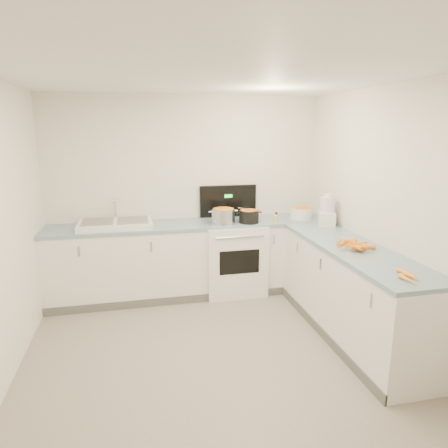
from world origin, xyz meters
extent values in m
cube|color=white|center=(0.00, 1.70, 0.45)|extent=(3.50, 0.60, 0.90)
cube|color=#7A9BAD|center=(0.00, 1.70, 0.92)|extent=(3.50, 0.62, 0.04)
cube|color=white|center=(1.45, 0.30, 0.45)|extent=(0.60, 2.20, 0.90)
cube|color=#7A9BAD|center=(1.45, 0.30, 0.92)|extent=(0.62, 2.20, 0.04)
cube|color=white|center=(0.55, 1.68, 0.45)|extent=(0.76, 0.65, 0.90)
cube|color=black|center=(0.55, 1.98, 1.15)|extent=(0.76, 0.05, 0.42)
cube|color=white|center=(-0.90, 1.70, 0.97)|extent=(0.86, 0.52, 0.07)
cube|color=slate|center=(-1.10, 1.70, 1.01)|extent=(0.36, 0.42, 0.01)
cube|color=slate|center=(-0.70, 1.70, 1.01)|extent=(0.36, 0.42, 0.01)
cylinder|color=silver|center=(-0.90, 1.92, 1.13)|extent=(0.03, 0.03, 0.24)
cylinder|color=silver|center=(0.39, 1.56, 1.02)|extent=(0.38, 0.38, 0.21)
cylinder|color=black|center=(0.72, 1.56, 1.01)|extent=(0.25, 0.25, 0.18)
cylinder|color=#AD7A47|center=(0.72, 1.56, 1.11)|extent=(0.21, 0.29, 0.01)
cylinder|color=white|center=(1.46, 1.65, 1.01)|extent=(0.36, 0.36, 0.14)
cylinder|color=#593319|center=(1.05, 1.48, 1.00)|extent=(0.05, 0.05, 0.11)
cylinder|color=#E5B266|center=(1.04, 1.47, 0.99)|extent=(0.05, 0.05, 0.09)
cube|color=white|center=(1.60, 1.21, 1.02)|extent=(0.26, 0.28, 0.17)
cylinder|color=silver|center=(1.60, 1.21, 1.20)|extent=(0.18, 0.18, 0.18)
cylinder|color=white|center=(1.60, 1.21, 1.31)|extent=(0.11, 0.11, 0.04)
cone|color=orange|center=(1.45, 0.19, 0.97)|extent=(0.19, 0.17, 0.05)
cone|color=orange|center=(1.44, 0.29, 0.96)|extent=(0.12, 0.18, 0.04)
cone|color=orange|center=(1.55, 0.31, 0.96)|extent=(0.20, 0.13, 0.05)
cone|color=orange|center=(1.47, 0.37, 0.97)|extent=(0.16, 0.20, 0.05)
cone|color=orange|center=(1.52, 0.21, 0.96)|extent=(0.17, 0.09, 0.05)
cone|color=orange|center=(1.43, 0.25, 0.96)|extent=(0.07, 0.21, 0.04)
cone|color=orange|center=(1.42, 0.44, 0.97)|extent=(0.19, 0.08, 0.05)
cone|color=orange|center=(1.46, 0.45, 0.97)|extent=(0.16, 0.18, 0.05)
cone|color=orange|center=(1.48, 0.33, 0.97)|extent=(0.17, 0.06, 0.05)
cone|color=orange|center=(1.43, 0.21, 0.98)|extent=(0.19, 0.15, 0.04)
cone|color=orange|center=(1.33, 0.31, 1.00)|extent=(0.10, 0.17, 0.04)
cone|color=orange|center=(1.42, 0.18, 0.98)|extent=(0.22, 0.08, 0.04)
cone|color=orange|center=(1.38, 0.16, 1.00)|extent=(0.21, 0.16, 0.05)
cone|color=orange|center=(1.37, 0.18, 0.99)|extent=(0.09, 0.21, 0.04)
cone|color=orange|center=(1.49, 0.28, 0.98)|extent=(0.21, 0.13, 0.05)
cone|color=orange|center=(1.30, 0.25, 1.00)|extent=(0.17, 0.13, 0.05)
cone|color=orange|center=(1.36, -0.63, 0.96)|extent=(0.05, 0.19, 0.04)
cone|color=orange|center=(1.43, -0.57, 0.96)|extent=(0.05, 0.17, 0.04)
cone|color=orange|center=(1.44, -0.51, 0.96)|extent=(0.08, 0.20, 0.04)
cube|color=tan|center=(-1.09, 1.63, 1.02)|extent=(0.03, 0.05, 0.00)
cube|color=tan|center=(-1.09, 1.57, 1.02)|extent=(0.02, 0.05, 0.00)
cube|color=tan|center=(-1.00, 1.61, 1.02)|extent=(0.03, 0.03, 0.00)
cube|color=tan|center=(-1.09, 1.62, 1.02)|extent=(0.03, 0.05, 0.00)
cube|color=tan|center=(-1.11, 1.59, 1.02)|extent=(0.03, 0.01, 0.00)
cube|color=tan|center=(-1.18, 1.66, 1.02)|extent=(0.03, 0.05, 0.00)
cube|color=tan|center=(-1.16, 1.82, 1.02)|extent=(0.02, 0.04, 0.00)
cube|color=tan|center=(-1.11, 1.62, 1.01)|extent=(0.01, 0.05, 0.00)
cube|color=tan|center=(-1.11, 1.75, 1.02)|extent=(0.03, 0.05, 0.00)
cube|color=tan|center=(-1.05, 1.71, 1.02)|extent=(0.03, 0.04, 0.00)
cube|color=tan|center=(-1.04, 1.68, 1.02)|extent=(0.02, 0.05, 0.00)
cube|color=tan|center=(-1.03, 1.62, 1.02)|extent=(0.03, 0.02, 0.00)
cube|color=tan|center=(-1.15, 1.74, 1.02)|extent=(0.03, 0.02, 0.00)
cube|color=tan|center=(-1.10, 1.64, 1.01)|extent=(0.04, 0.03, 0.00)
camera|label=1|loc=(-0.64, -3.12, 2.08)|focal=32.00mm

